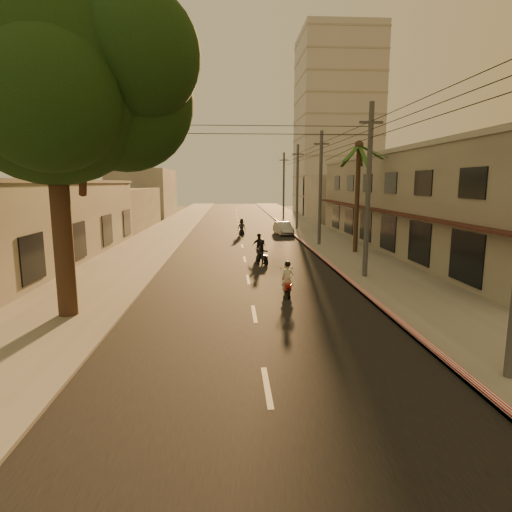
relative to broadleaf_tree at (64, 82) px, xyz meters
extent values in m
plane|color=#383023|center=(6.61, -2.14, -8.48)|extent=(160.00, 160.00, 0.00)
cube|color=black|center=(6.61, 17.86, -8.47)|extent=(10.00, 140.00, 0.02)
cube|color=slate|center=(14.11, 17.86, -8.42)|extent=(5.00, 140.00, 0.12)
cube|color=slate|center=(-0.89, 17.86, -8.42)|extent=(5.00, 140.00, 0.12)
cube|color=#B6131A|center=(11.71, 12.86, -8.38)|extent=(0.20, 60.00, 0.20)
cube|color=gray|center=(20.61, 15.86, -4.98)|extent=(8.00, 34.00, 7.00)
cube|color=#AAA59A|center=(20.61, 15.86, -1.33)|extent=(8.20, 34.20, 0.30)
cube|color=#3C1C18|center=(16.31, 15.86, -5.38)|extent=(0.80, 34.00, 0.12)
cube|color=#AAA59A|center=(-7.39, 11.86, -5.98)|extent=(8.00, 24.00, 5.00)
cube|color=gray|center=(-7.39, 11.86, -3.38)|extent=(8.20, 24.20, 0.20)
cube|color=#B7B5B2|center=(22.61, 53.86, 5.52)|extent=(12.00, 12.00, 28.00)
cylinder|color=black|center=(-0.39, -0.14, -5.48)|extent=(0.70, 0.70, 6.00)
cylinder|color=black|center=(0.41, 0.26, -2.48)|extent=(1.22, 2.17, 3.04)
cylinder|color=black|center=(-0.99, -0.44, -2.28)|extent=(1.31, 1.49, 2.73)
sphere|color=black|center=(-0.39, -0.14, 0.02)|extent=(7.20, 7.20, 7.20)
sphere|color=black|center=(1.81, 0.86, -0.48)|extent=(5.20, 5.20, 5.20)
sphere|color=black|center=(-2.19, 0.66, -0.28)|extent=(4.80, 4.80, 4.80)
sphere|color=black|center=(0.21, -1.94, -0.88)|extent=(4.60, 4.60, 4.60)
sphere|color=black|center=(2.61, -0.64, 0.72)|extent=(4.40, 4.40, 4.40)
sphere|color=black|center=(0.81, 2.26, 1.12)|extent=(4.40, 4.40, 4.40)
cylinder|color=black|center=(14.61, 13.86, -4.68)|extent=(0.32, 0.32, 7.60)
sphere|color=black|center=(14.61, 13.86, -0.88)|extent=(0.60, 0.60, 0.60)
cylinder|color=#38383A|center=(12.81, 5.86, -3.98)|extent=(0.26, 0.26, 9.00)
cube|color=#38383A|center=(12.81, 5.86, -0.48)|extent=(1.20, 0.12, 0.12)
cylinder|color=#38383A|center=(12.81, 17.86, -3.98)|extent=(0.26, 0.26, 9.00)
cube|color=#38383A|center=(12.81, 17.86, -0.48)|extent=(1.20, 0.12, 0.12)
cylinder|color=#38383A|center=(12.81, 29.86, -3.98)|extent=(0.26, 0.26, 9.00)
cube|color=#38383A|center=(12.81, 29.86, -0.48)|extent=(1.20, 0.12, 0.12)
cylinder|color=#38383A|center=(12.81, 41.86, -3.98)|extent=(0.26, 0.26, 9.00)
cube|color=#38383A|center=(12.81, 41.86, -0.48)|extent=(1.20, 0.12, 0.12)
cube|color=#AAA59A|center=(20.61, 42.86, -5.48)|extent=(8.00, 14.00, 6.00)
cube|color=#AAA59A|center=(-7.39, 31.86, -6.28)|extent=(8.00, 14.00, 4.40)
cube|color=#AAA59A|center=(-7.39, 49.86, -4.98)|extent=(8.00, 14.00, 7.00)
cylinder|color=black|center=(8.25, 3.10, -8.22)|extent=(0.10, 0.50, 0.50)
cylinder|color=black|center=(8.22, 1.98, -8.22)|extent=(0.10, 0.50, 0.50)
cube|color=#99160B|center=(8.23, 2.47, -7.98)|extent=(0.27, 0.99, 0.27)
cube|color=#99160B|center=(8.24, 2.92, -7.85)|extent=(0.27, 0.10, 0.54)
cylinder|color=silver|center=(8.25, 3.02, -7.53)|extent=(0.49, 0.05, 0.04)
imported|color=beige|center=(8.23, 2.47, -7.72)|extent=(0.57, 0.39, 1.51)
sphere|color=black|center=(8.23, 2.47, -7.02)|extent=(0.27, 0.27, 0.27)
sphere|color=silver|center=(7.99, 3.01, -7.31)|extent=(0.11, 0.11, 0.11)
sphere|color=silver|center=(8.50, 3.00, -7.31)|extent=(0.11, 0.11, 0.11)
cylinder|color=black|center=(7.44, 10.65, -8.23)|extent=(0.26, 0.49, 0.49)
cylinder|color=black|center=(7.85, 9.62, -8.23)|extent=(0.26, 0.49, 0.49)
cube|color=black|center=(7.67, 10.07, -7.99)|extent=(0.59, 0.99, 0.26)
cube|color=black|center=(7.50, 10.48, -7.86)|extent=(0.28, 0.18, 0.53)
cylinder|color=silver|center=(7.46, 10.58, -7.55)|extent=(0.46, 0.22, 0.04)
imported|color=black|center=(7.67, 10.07, -7.74)|extent=(1.11, 1.06, 1.48)
sphere|color=black|center=(7.67, 10.07, -7.05)|extent=(0.26, 0.26, 0.26)
cylinder|color=black|center=(7.73, 13.32, -8.22)|extent=(0.18, 0.53, 0.52)
cylinder|color=black|center=(7.53, 12.19, -8.22)|extent=(0.18, 0.53, 0.52)
cube|color=black|center=(7.62, 12.69, -7.97)|extent=(0.43, 1.05, 0.28)
cube|color=black|center=(7.70, 13.14, -7.83)|extent=(0.29, 0.14, 0.55)
cylinder|color=silver|center=(7.72, 13.25, -7.51)|extent=(0.51, 0.13, 0.04)
imported|color=black|center=(7.62, 12.69, -7.70)|extent=(1.04, 0.70, 1.55)
sphere|color=black|center=(7.62, 12.69, -6.97)|extent=(0.28, 0.28, 0.28)
cylinder|color=black|center=(6.72, 25.23, -8.21)|extent=(0.10, 0.53, 0.53)
cylinder|color=black|center=(6.71, 24.05, -8.21)|extent=(0.10, 0.53, 0.53)
cube|color=black|center=(6.72, 24.57, -7.96)|extent=(0.27, 1.04, 0.28)
cube|color=black|center=(6.72, 25.04, -7.82)|extent=(0.28, 0.10, 0.57)
cylinder|color=silver|center=(6.72, 25.15, -7.49)|extent=(0.52, 0.04, 0.04)
imported|color=black|center=(6.72, 24.57, -7.68)|extent=(0.78, 0.51, 1.59)
sphere|color=black|center=(6.72, 24.57, -6.94)|extent=(0.28, 0.28, 0.28)
imported|color=#9FA1A7|center=(10.81, 25.34, -7.85)|extent=(2.17, 4.09, 1.25)
camera|label=1|loc=(5.78, -16.01, -3.48)|focal=30.00mm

